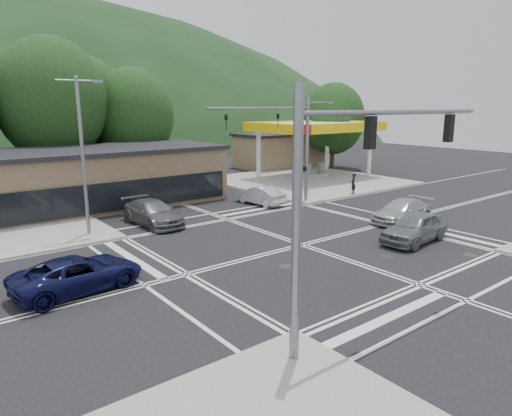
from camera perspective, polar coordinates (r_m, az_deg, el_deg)
ground at (r=24.96m, az=5.82°, el=-4.61°), size 120.00×120.00×0.00m
sidewalk_ne at (r=45.63m, az=6.41°, el=3.43°), size 16.00×16.00×0.15m
gas_station_canopy at (r=47.21m, az=7.46°, el=9.77°), size 12.32×8.34×5.75m
convenience_store at (r=56.05m, az=2.94°, el=7.10°), size 10.00×6.00×3.80m
commercial_row at (r=35.58m, az=-23.66°, el=2.92°), size 24.00×8.00×4.00m
tree_n_b at (r=42.44m, az=-24.19°, el=12.18°), size 9.00×9.00×12.98m
tree_n_c at (r=44.72m, az=-15.18°, el=11.14°), size 7.60×7.60×10.87m
tree_n_e at (r=47.40m, az=-20.58°, el=11.64°), size 8.40×8.40×11.98m
tree_ne at (r=55.01m, az=9.68°, el=10.95°), size 7.20×7.20×9.99m
streetlight_nw at (r=27.45m, az=-20.80°, el=6.98°), size 2.50×0.25×9.00m
signal_mast_ne at (r=34.64m, az=4.92°, el=8.83°), size 11.65×0.30×8.00m
signal_mast_sw at (r=13.73m, az=10.69°, el=2.86°), size 9.14×0.28×8.00m
car_blue_west at (r=20.07m, az=-21.33°, el=-7.68°), size 5.43×2.99×1.44m
car_grey_center at (r=26.67m, az=19.23°, el=-2.28°), size 5.02×2.41×1.66m
car_silver_east at (r=31.00m, az=17.77°, el=-0.35°), size 5.02×2.27×1.43m
car_queue_a at (r=34.76m, az=0.50°, el=1.61°), size 1.95×4.38×1.40m
car_queue_b at (r=41.92m, az=-10.40°, el=3.53°), size 2.58×5.16×1.69m
car_northbound at (r=29.55m, az=-12.77°, el=-0.57°), size 2.39×5.39×1.54m
pedestrian at (r=39.01m, az=12.05°, el=3.02°), size 0.74×0.67×1.71m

